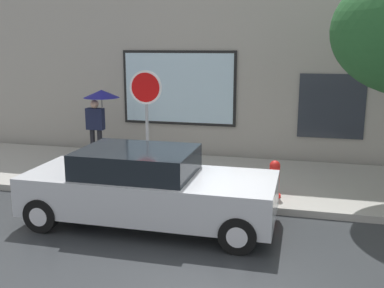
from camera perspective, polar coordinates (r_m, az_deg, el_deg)
ground_plane at (r=8.59m, az=2.30°, el=-10.67°), size 60.00×60.00×0.00m
sidewalk at (r=11.34m, az=5.44°, el=-4.50°), size 20.00×4.00×0.15m
building_facade at (r=13.33m, az=7.36°, el=12.81°), size 20.00×0.67×7.00m
parked_car at (r=8.60m, az=-5.68°, el=-5.54°), size 4.73×1.91×1.46m
fire_hydrant at (r=9.84m, az=10.42°, el=-4.42°), size 0.30×0.44×0.82m
pedestrian_with_umbrella at (r=12.94m, az=-11.68°, el=4.95°), size 1.01×1.01×2.00m
stop_sign at (r=10.24m, az=-5.83°, el=4.91°), size 0.76×0.10×2.67m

